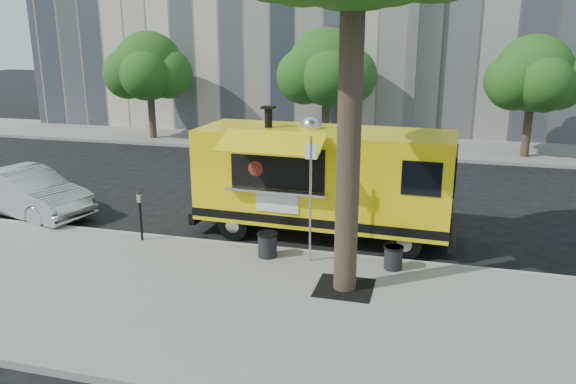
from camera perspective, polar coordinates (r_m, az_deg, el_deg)
name	(u,v)px	position (r m, az deg, el deg)	size (l,w,h in m)	color
ground	(267,239)	(15.29, -2.15, -4.75)	(120.00, 120.00, 0.00)	black
sidewalk	(209,301)	(11.82, -8.02, -10.96)	(60.00, 6.00, 0.15)	gray
curb	(256,248)	(14.44, -3.25, -5.72)	(60.00, 0.14, 0.16)	#999993
far_sidewalk	(348,144)	(28.00, 6.11, 4.85)	(60.00, 5.00, 0.15)	gray
tree_well	(344,288)	(12.16, 5.76, -9.65)	(1.20, 1.20, 0.02)	black
far_tree_a	(149,66)	(29.68, -13.96, 12.30)	(3.42, 3.42, 5.36)	#33261C
far_tree_b	(326,67)	(26.93, 3.91, 12.53)	(3.60, 3.60, 5.50)	#33261C
far_tree_c	(534,74)	(26.37, 23.69, 10.95)	(3.24, 3.24, 5.21)	#33261C
sign_post	(310,192)	(12.90, 2.30, -0.03)	(0.28, 0.06, 3.00)	silver
parking_meter	(140,210)	(14.97, -14.80, -1.77)	(0.11, 0.11, 1.33)	black
food_truck	(322,179)	(15.00, 3.47, 1.37)	(7.11, 3.38, 3.47)	yellow
sedan	(27,193)	(18.69, -25.00, -0.05)	(1.55, 4.44, 1.46)	silver
trash_bin_left	(267,244)	(13.61, -2.11, -5.30)	(0.49, 0.49, 0.59)	black
trash_bin_right	(393,257)	(13.15, 10.65, -6.47)	(0.46, 0.46, 0.55)	black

